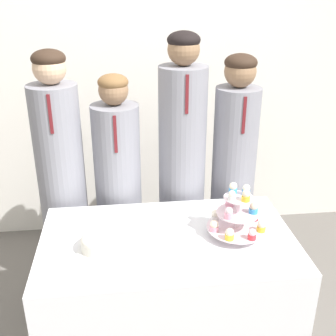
# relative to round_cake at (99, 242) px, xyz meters

# --- Properties ---
(wall_back) EXTENTS (9.00, 0.06, 2.70)m
(wall_back) POSITION_rel_round_cake_xyz_m (0.35, 1.42, 0.59)
(wall_back) COLOR silver
(wall_back) RESTS_ON ground_plane
(table) EXTENTS (1.31, 0.77, 0.71)m
(table) POSITION_rel_round_cake_xyz_m (0.35, 0.07, -0.40)
(table) COLOR white
(table) RESTS_ON ground_plane
(round_cake) EXTENTS (0.21, 0.21, 0.10)m
(round_cake) POSITION_rel_round_cake_xyz_m (0.00, 0.00, 0.00)
(round_cake) COLOR white
(round_cake) RESTS_ON table
(cake_knife) EXTENTS (0.31, 0.04, 0.01)m
(cake_knife) POSITION_rel_round_cake_xyz_m (-0.03, -0.15, -0.05)
(cake_knife) COLOR silver
(cake_knife) RESTS_ON table
(cupcake_stand) EXTENTS (0.31, 0.31, 0.28)m
(cupcake_stand) POSITION_rel_round_cake_xyz_m (0.70, 0.06, 0.07)
(cupcake_stand) COLOR silver
(cupcake_stand) RESTS_ON table
(student_0) EXTENTS (0.29, 0.29, 1.59)m
(student_0) POSITION_rel_round_cake_xyz_m (-0.25, 0.65, 0.00)
(student_0) COLOR gray
(student_0) RESTS_ON ground_plane
(student_1) EXTENTS (0.29, 0.29, 1.44)m
(student_1) POSITION_rel_round_cake_xyz_m (0.10, 0.65, -0.07)
(student_1) COLOR gray
(student_1) RESTS_ON ground_plane
(student_2) EXTENTS (0.29, 0.30, 1.67)m
(student_2) POSITION_rel_round_cake_xyz_m (0.50, 0.65, 0.05)
(student_2) COLOR gray
(student_2) RESTS_ON ground_plane
(student_3) EXTENTS (0.28, 0.28, 1.54)m
(student_3) POSITION_rel_round_cake_xyz_m (0.84, 0.65, -0.01)
(student_3) COLOR gray
(student_3) RESTS_ON ground_plane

